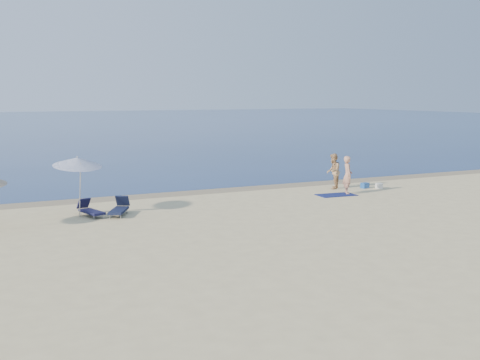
# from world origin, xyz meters

# --- Properties ---
(sea) EXTENTS (240.00, 160.00, 0.01)m
(sea) POSITION_xyz_m (0.00, 100.00, 0.00)
(sea) COLOR #0D2250
(sea) RESTS_ON ground
(wet_sand_strip) EXTENTS (240.00, 1.60, 0.00)m
(wet_sand_strip) POSITION_xyz_m (0.00, 19.40, 0.00)
(wet_sand_strip) COLOR #847254
(wet_sand_strip) RESTS_ON ground
(person_left) EXTENTS (0.68, 0.81, 1.88)m
(person_left) POSITION_xyz_m (4.16, 15.65, 0.94)
(person_left) COLOR tan
(person_left) RESTS_ON ground
(person_right) EXTENTS (1.11, 1.13, 1.84)m
(person_right) POSITION_xyz_m (4.50, 17.37, 0.92)
(person_right) COLOR tan
(person_right) RESTS_ON ground
(beach_towel) EXTENTS (1.93, 1.16, 0.03)m
(beach_towel) POSITION_xyz_m (3.46, 15.57, 0.02)
(beach_towel) COLOR #0E1546
(beach_towel) RESTS_ON ground
(white_bag) EXTENTS (0.40, 0.38, 0.28)m
(white_bag) POSITION_xyz_m (6.70, 16.37, 0.14)
(white_bag) COLOR silver
(white_bag) RESTS_ON ground
(blue_cooler) EXTENTS (0.45, 0.36, 0.29)m
(blue_cooler) POSITION_xyz_m (6.11, 16.80, 0.14)
(blue_cooler) COLOR #1C4A97
(blue_cooler) RESTS_ON ground
(umbrella_near) EXTENTS (2.26, 2.29, 2.54)m
(umbrella_near) POSITION_xyz_m (-8.77, 15.95, 2.19)
(umbrella_near) COLOR silver
(umbrella_near) RESTS_ON ground
(lounger_left) EXTENTS (0.90, 1.62, 0.68)m
(lounger_left) POSITION_xyz_m (-8.40, 15.57, 0.25)
(lounger_left) COLOR #131435
(lounger_left) RESTS_ON ground
(lounger_right) EXTENTS (1.24, 1.70, 0.72)m
(lounger_right) POSITION_xyz_m (-7.29, 15.31, 0.26)
(lounger_right) COLOR black
(lounger_right) RESTS_ON ground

